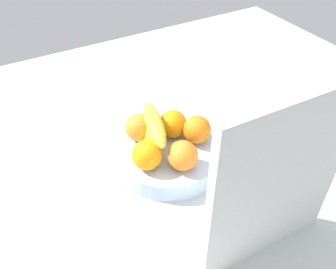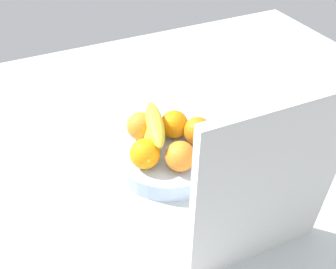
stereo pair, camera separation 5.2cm
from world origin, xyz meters
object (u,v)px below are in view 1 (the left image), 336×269
orange_back_right (183,156)px  orange_front_right (173,124)px  orange_center (139,127)px  cutting_board (278,185)px  orange_front_left (197,130)px  banana_bunch (153,135)px  fruit_bowl (168,154)px  orange_back_left (147,155)px

orange_back_right → orange_front_right: bearing=-108.8°
orange_front_right → orange_center: 8.28cm
orange_center → cutting_board: cutting_board is taller
orange_front_left → orange_front_right: same height
orange_center → orange_back_right: 14.32cm
orange_back_right → cutting_board: bearing=101.0°
orange_front_right → banana_bunch: banana_bunch is taller
orange_center → banana_bunch: banana_bunch is taller
fruit_bowl → orange_front_right: size_ratio=3.81×
fruit_bowl → orange_front_left: (-7.30, 1.24, 5.82)cm
orange_back_right → cutting_board: size_ratio=0.19×
orange_back_left → orange_back_right: size_ratio=1.00×
fruit_bowl → cutting_board: (-4.07, 30.28, 15.64)cm
fruit_bowl → orange_back_right: orange_back_right is taller
orange_center → orange_back_right: bearing=106.5°
fruit_bowl → orange_front_left: 9.42cm
orange_front_left → banana_bunch: banana_bunch is taller
fruit_bowl → cutting_board: size_ratio=0.73×
orange_front_left → banana_bunch: size_ratio=0.37×
fruit_bowl → orange_front_left: bearing=170.4°
orange_center → cutting_board: bearing=103.1°
orange_back_left → cutting_board: 30.84cm
banana_bunch → fruit_bowl: bearing=155.6°
fruit_bowl → banana_bunch: (3.23, -1.46, 6.56)cm
banana_bunch → orange_front_left: bearing=165.6°
fruit_bowl → orange_back_left: 9.88cm
orange_center → banana_bunch: 5.06cm
cutting_board → orange_back_left: bearing=-66.0°
orange_back_right → cutting_board: cutting_board is taller
banana_bunch → cutting_board: cutting_board is taller
orange_front_right → banana_bunch: size_ratio=0.37×
banana_bunch → cutting_board: size_ratio=0.51×
orange_back_left → banana_bunch: banana_bunch is taller
orange_front_left → orange_center: size_ratio=1.00×
orange_center → orange_front_right: bearing=160.0°
orange_center → orange_back_right: (-4.07, 13.73, 0.00)cm
orange_back_left → orange_back_right: (-6.86, 4.07, 0.00)cm
fruit_bowl → cutting_board: bearing=97.6°
orange_front_left → orange_front_right: size_ratio=1.00×
fruit_bowl → orange_front_right: orange_front_right is taller
orange_back_right → banana_bunch: (2.83, -8.87, 0.74)cm
orange_back_right → orange_center: bearing=-73.5°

